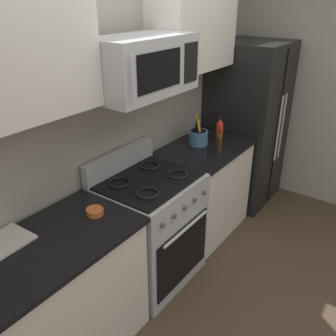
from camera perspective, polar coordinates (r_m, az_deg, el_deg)
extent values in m
plane|color=#473828|center=(3.02, 8.46, -21.25)|extent=(16.00, 16.00, 0.00)
cube|color=#9E998E|center=(2.85, -9.45, 7.08)|extent=(8.00, 0.10, 2.60)
cube|color=silver|center=(2.52, -17.41, -20.03)|extent=(1.10, 0.60, 0.88)
cube|color=black|center=(2.23, -18.98, -11.78)|extent=(1.14, 0.64, 0.03)
cube|color=#B2B5BA|center=(3.00, -2.84, -9.77)|extent=(0.76, 0.64, 0.91)
cube|color=black|center=(2.90, 2.40, -13.44)|extent=(0.67, 0.01, 0.51)
cylinder|color=#B2B5BA|center=(2.74, 2.96, -9.52)|extent=(0.57, 0.02, 0.02)
cube|color=black|center=(2.76, -3.05, -1.93)|extent=(0.73, 0.58, 0.02)
cube|color=#B2B5BA|center=(2.89, -7.61, 1.10)|extent=(0.76, 0.06, 0.18)
torus|color=black|center=(2.55, -3.24, -4.01)|extent=(0.17, 0.17, 0.02)
torus|color=black|center=(2.81, 1.43, -0.99)|extent=(0.17, 0.17, 0.02)
torus|color=black|center=(2.71, -7.71, -2.30)|extent=(0.17, 0.17, 0.02)
torus|color=black|center=(2.95, -2.90, 0.41)|extent=(0.17, 0.17, 0.02)
cylinder|color=#4C4C51|center=(2.46, -0.84, -9.11)|extent=(0.04, 0.02, 0.04)
cylinder|color=#4C4C51|center=(2.55, 1.01, -7.67)|extent=(0.04, 0.02, 0.04)
cylinder|color=#4C4C51|center=(2.65, 2.71, -6.34)|extent=(0.04, 0.02, 0.04)
cylinder|color=#4C4C51|center=(2.75, 4.29, -5.09)|extent=(0.04, 0.02, 0.04)
cylinder|color=#4C4C51|center=(2.85, 5.75, -3.93)|extent=(0.04, 0.02, 0.04)
cube|color=silver|center=(3.60, 5.60, -3.53)|extent=(0.88, 0.60, 0.88)
cube|color=black|center=(3.40, 5.92, 3.16)|extent=(0.92, 0.64, 0.03)
cube|color=black|center=(4.12, 12.22, 6.72)|extent=(0.76, 0.71, 1.78)
cube|color=black|center=(4.00, 16.93, 5.59)|extent=(0.01, 0.01, 1.69)
cylinder|color=#B2B5BA|center=(3.93, 17.11, 5.91)|extent=(0.02, 0.02, 0.71)
cylinder|color=#B2B5BA|center=(4.02, 17.60, 6.28)|extent=(0.02, 0.02, 0.71)
cube|color=#9E998E|center=(4.26, 24.00, 11.51)|extent=(0.10, 8.00, 2.60)
cube|color=#B2B5BA|center=(2.49, -4.12, 15.90)|extent=(0.79, 0.40, 0.38)
cube|color=black|center=(2.31, -1.28, 15.17)|extent=(0.44, 0.01, 0.24)
cube|color=black|center=(2.60, 3.66, 16.34)|extent=(0.16, 0.01, 0.27)
cylinder|color=#B2B5BA|center=(2.08, -5.55, 13.83)|extent=(0.02, 0.02, 0.27)
cube|color=silver|center=(3.24, 4.07, 21.70)|extent=(0.91, 0.34, 0.73)
cylinder|color=teal|center=(3.42, 4.82, 4.84)|extent=(0.18, 0.18, 0.13)
cylinder|color=black|center=(3.42, 4.83, 5.01)|extent=(0.15, 0.15, 0.11)
cylinder|color=orange|center=(3.35, 4.93, 6.26)|extent=(0.05, 0.07, 0.28)
cylinder|color=orange|center=(3.38, 5.08, 5.84)|extent=(0.05, 0.03, 0.22)
cylinder|color=black|center=(3.42, 4.50, 6.13)|extent=(0.04, 0.03, 0.23)
cube|color=silver|center=(2.31, -24.87, -10.79)|extent=(0.32, 0.25, 0.02)
cylinder|color=red|center=(3.50, 8.15, 5.54)|extent=(0.07, 0.07, 0.18)
cone|color=red|center=(3.46, 8.27, 7.34)|extent=(0.06, 0.06, 0.05)
cylinder|color=black|center=(3.45, 8.31, 7.85)|extent=(0.03, 0.03, 0.01)
cylinder|color=#382314|center=(3.27, 8.12, 3.74)|extent=(0.06, 0.06, 0.15)
cone|color=#382314|center=(3.23, 8.23, 5.31)|extent=(0.05, 0.05, 0.04)
cylinder|color=black|center=(3.22, 8.26, 5.78)|extent=(0.02, 0.02, 0.01)
cylinder|color=#D1662D|center=(2.40, -11.51, -6.80)|extent=(0.11, 0.11, 0.04)
torus|color=#D1662D|center=(2.39, -11.55, -6.41)|extent=(0.11, 0.11, 0.01)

